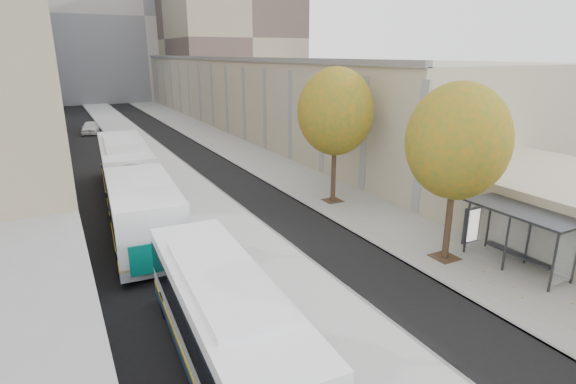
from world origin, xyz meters
TOP-DOWN VIEW (x-y plane):
  - bus_platform at (-3.88, 35.00)m, footprint 4.25×150.00m
  - sidewalk at (4.12, 35.00)m, footprint 4.75×150.00m
  - building_tan at (15.50, 64.00)m, footprint 18.00×92.00m
  - building_far_block at (6.00, 96.00)m, footprint 30.00×18.00m
  - bus_shelter at (5.69, 10.96)m, footprint 1.90×4.40m
  - tree_c at (3.60, 13.00)m, footprint 4.20×4.20m
  - tree_d at (3.60, 22.00)m, footprint 4.40×4.40m
  - bus_far at (-7.42, 25.92)m, footprint 4.08×19.20m
  - distant_car at (-7.26, 55.25)m, footprint 2.33×4.23m

SIDE VIEW (x-z plane):
  - sidewalk at x=4.12m, z-range 0.00..0.08m
  - bus_platform at x=-3.88m, z-range 0.00..0.15m
  - distant_car at x=-7.26m, z-range 0.00..1.36m
  - bus_far at x=-7.42m, z-range 0.15..3.32m
  - bus_shelter at x=5.69m, z-range 0.92..3.45m
  - building_tan at x=15.50m, z-range 0.00..8.00m
  - tree_c at x=3.60m, z-range 1.61..8.89m
  - tree_d at x=3.60m, z-range 1.67..9.27m
  - building_far_block at x=6.00m, z-range 0.00..30.00m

